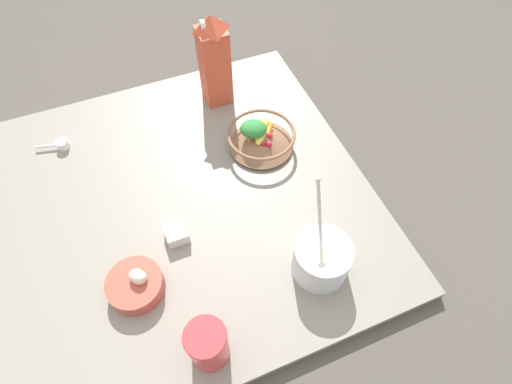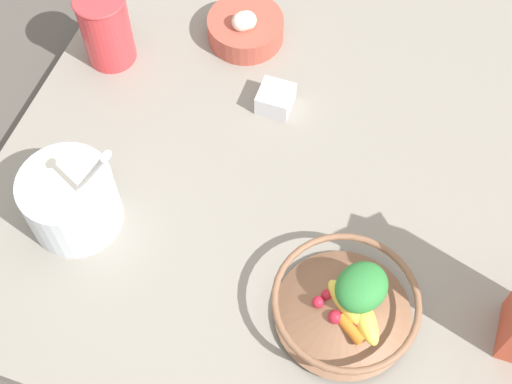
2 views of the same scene
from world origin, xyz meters
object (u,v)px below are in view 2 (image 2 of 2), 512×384
object	(u,v)px
fruit_bowl	(347,305)
spice_jar	(275,99)
yogurt_tub	(70,199)
drinking_cup	(106,27)
garlic_bowl	(245,28)

from	to	relation	value
fruit_bowl	spice_jar	xyz separation A→B (m)	(0.21, -0.32, -0.02)
fruit_bowl	spice_jar	size ratio (longest dim) A/B	3.66
yogurt_tub	drinking_cup	xyz separation A→B (m)	(0.09, -0.31, 0.01)
drinking_cup	spice_jar	xyz separation A→B (m)	(-0.31, 0.01, -0.05)
fruit_bowl	spice_jar	world-z (taller)	fruit_bowl
yogurt_tub	garlic_bowl	world-z (taller)	yogurt_tub
fruit_bowl	drinking_cup	world-z (taller)	drinking_cup
drinking_cup	spice_jar	distance (m)	0.31
fruit_bowl	yogurt_tub	size ratio (longest dim) A/B	0.82
drinking_cup	garlic_bowl	world-z (taller)	drinking_cup
drinking_cup	fruit_bowl	bearing A→B (deg)	147.08
fruit_bowl	drinking_cup	distance (m)	0.62
spice_jar	garlic_bowl	xyz separation A→B (m)	(0.10, -0.13, 0.01)
yogurt_tub	garlic_bowl	distance (m)	0.45
drinking_cup	garlic_bowl	xyz separation A→B (m)	(-0.21, -0.12, -0.05)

